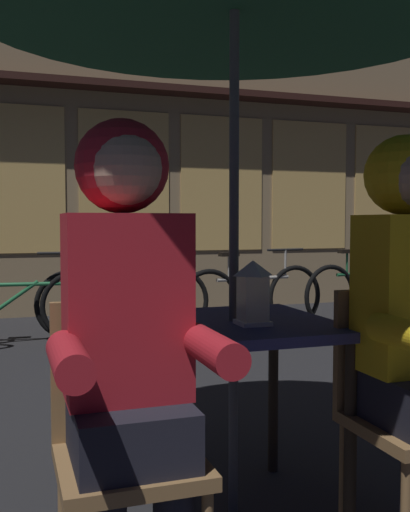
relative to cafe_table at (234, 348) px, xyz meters
The scene contains 10 objects.
cafe_table is the anchor object (origin of this frame).
lantern 0.25m from the cafe_table, 73.76° to the right, with size 0.11×0.11×0.23m.
chair_left 0.62m from the cafe_table, 142.45° to the right, with size 0.40×0.40×0.87m.
chair_right 0.62m from the cafe_table, 37.55° to the right, with size 0.40×0.40×0.87m.
person_left_hooded 0.67m from the cafe_table, 138.43° to the right, with size 0.45×0.56×1.40m.
shopfront_building 5.95m from the cafe_table, 84.00° to the left, with size 10.00×0.93×6.20m.
bicycle_third 3.62m from the cafe_table, 101.36° to the left, with size 1.68×0.20×0.84m.
bicycle_fourth 3.59m from the cafe_table, 85.85° to the left, with size 1.68×0.17×0.84m.
bicycle_fifth 3.73m from the cafe_table, 65.67° to the left, with size 1.67×0.32×0.84m.
bicycle_furthest 4.60m from the cafe_table, 50.10° to the left, with size 1.67×0.29×0.84m.
Camera 1 is at (-0.79, -2.03, 1.11)m, focal length 41.39 mm.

